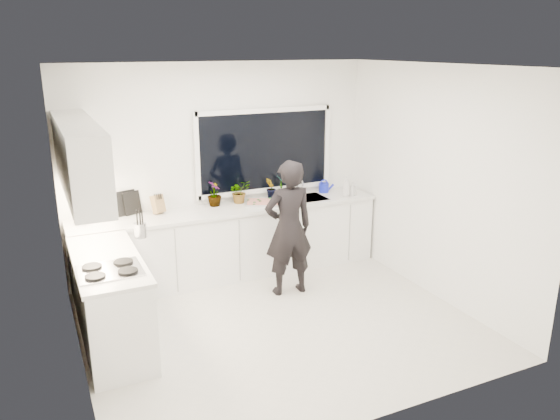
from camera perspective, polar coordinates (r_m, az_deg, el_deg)
floor at (r=6.03m, az=-0.13°, el=-11.88°), size 4.00×3.50×0.02m
wall_back at (r=7.09m, az=-6.16°, el=4.24°), size 4.00×0.02×2.70m
wall_left at (r=5.04m, az=-21.37°, el=-2.10°), size 0.02×3.50×2.70m
wall_right at (r=6.58m, az=15.97°, el=2.69°), size 0.02×3.50×2.70m
ceiling at (r=5.29m, az=-0.15°, el=14.94°), size 4.00×3.50×0.02m
window at (r=7.23m, az=-1.59°, el=6.19°), size 1.80×0.02×1.00m
base_cabinets_back at (r=7.06m, az=-5.10°, el=-3.48°), size 3.92×0.58×0.88m
base_cabinets_left at (r=5.72m, az=-17.25°, el=-9.27°), size 0.58×1.60×0.88m
countertop_back at (r=6.91m, az=-5.17°, el=0.07°), size 3.94×0.62×0.04m
countertop_left at (r=5.54m, az=-17.66°, el=-4.99°), size 0.62×1.60×0.04m
upper_cabinets at (r=5.61m, az=-20.24°, el=5.16°), size 0.34×2.10×0.70m
sink at (r=7.33m, az=2.53°, el=0.87°), size 0.58×0.42×0.14m
faucet at (r=7.46m, az=1.84°, el=2.44°), size 0.03×0.03×0.22m
stovetop at (r=5.20m, az=-17.37°, el=-5.99°), size 0.56×0.48×0.03m
person at (r=6.43m, az=0.90°, el=-1.91°), size 0.62×0.42×1.64m
pizza_tray at (r=7.04m, az=-1.74°, el=0.74°), size 0.55×0.49×0.03m
pizza at (r=7.03m, az=-1.74°, el=0.88°), size 0.50×0.44×0.01m
watering_can at (r=7.62m, az=4.60°, el=2.34°), size 0.16×0.16×0.13m
paper_towel_roll at (r=6.62m, az=-20.10°, el=-0.31°), size 0.14×0.14×0.26m
knife_block at (r=6.78m, az=-12.63°, el=0.55°), size 0.16×0.14×0.22m
utensil_crock at (r=5.98m, az=-14.38°, el=-2.08°), size 0.17×0.17×0.16m
picture_frame_large at (r=6.82m, az=-15.18°, el=0.71°), size 0.21×0.10×0.28m
picture_frame_small at (r=6.80m, az=-15.75°, el=0.72°), size 0.24×0.09×0.30m
herb_plants at (r=7.10m, az=-3.82°, el=2.00°), size 1.12×0.26×0.32m
soap_bottles at (r=7.44m, az=7.10°, el=2.42°), size 0.21×0.12×0.28m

